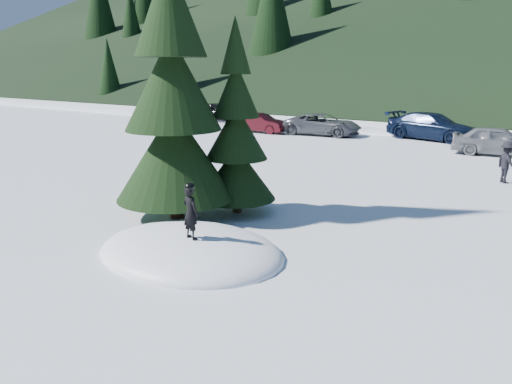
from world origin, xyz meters
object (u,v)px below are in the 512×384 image
Objects in this scene: car_1 at (260,123)px; spruce_short at (236,139)px; child_skier at (191,212)px; adult_2 at (507,162)px; car_0 at (220,112)px; spruce_tall at (172,95)px; car_2 at (323,124)px; car_3 at (432,126)px; car_4 at (498,141)px.

spruce_short is at bearing -152.03° from car_1.
child_skier is at bearing -66.77° from spruce_short.
child_skier reaches higher than adult_2.
spruce_short reaches higher than car_0.
spruce_tall reaches higher than car_2.
spruce_tall is at bearing -125.54° from spruce_short.
car_3 is (16.61, -0.75, 0.03)m from car_0.
spruce_tall is at bearing -31.55° from child_skier.
spruce_tall is 2.11m from spruce_short.
car_3 reaches higher than adult_2.
car_3 is at bearing -11.97° from adult_2.
car_1 is at bearing 118.78° from spruce_tall.
car_0 is at bearing 127.53° from spruce_tall.
car_0 is 7.66m from car_1.
car_4 is at bearing -97.71° from car_1.
car_3 is at bearing -95.11° from car_0.
spruce_tall is 1.81× the size of car_2.
car_2 is (-11.78, 7.92, -0.09)m from adult_2.
spruce_short reaches higher than car_4.
child_skier is at bearing -143.58° from car_0.
car_0 is (-16.82, 19.20, -1.37)m from spruce_short.
child_skier is at bearing -164.16° from car_3.
car_3 is (6.10, 1.88, 0.11)m from car_2.
child_skier is 21.96m from car_3.
car_2 is (-7.79, 20.01, -0.39)m from child_skier.
adult_2 is 0.41× the size of car_1.
child_skier reaches higher than car_0.
car_0 is at bearing 98.85° from car_3.
adult_2 reaches higher than car_2.
spruce_short is at bearing 54.46° from spruce_tall.
car_0 is at bearing 131.22° from spruce_short.
car_3 reaches higher than car_2.
spruce_tall is 12.22m from adult_2.
car_2 is at bearing 110.84° from spruce_short.
spruce_short is 1.24× the size of car_0.
car_1 is (-9.20, 16.74, -2.71)m from spruce_tall.
car_0 is at bearing 54.16° from car_1.
car_1 is 10.46m from car_3.
car_2 is 1.17× the size of car_4.
child_skier is at bearing -39.55° from spruce_tall.
car_4 is (2.50, 18.28, -0.36)m from child_skier.
spruce_tall reaches higher than car_3.
spruce_tall is 2.33× the size of car_1.
child_skier is 29.12m from car_0.
spruce_tall is 3.94m from child_skier.
car_1 is at bearing -50.15° from child_skier.
car_1 is (-10.20, 15.34, -1.49)m from spruce_short.
car_3 is at bearing -77.61° from child_skier.
spruce_tall is 19.29m from car_1.
spruce_tall reaches higher than spruce_short.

